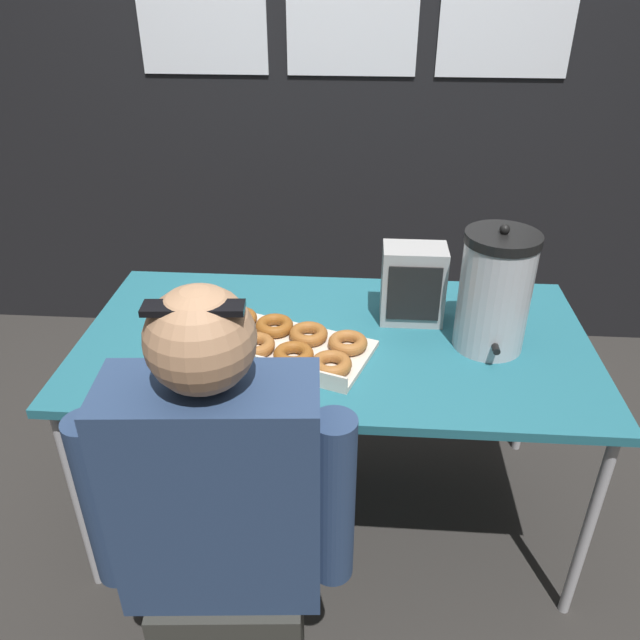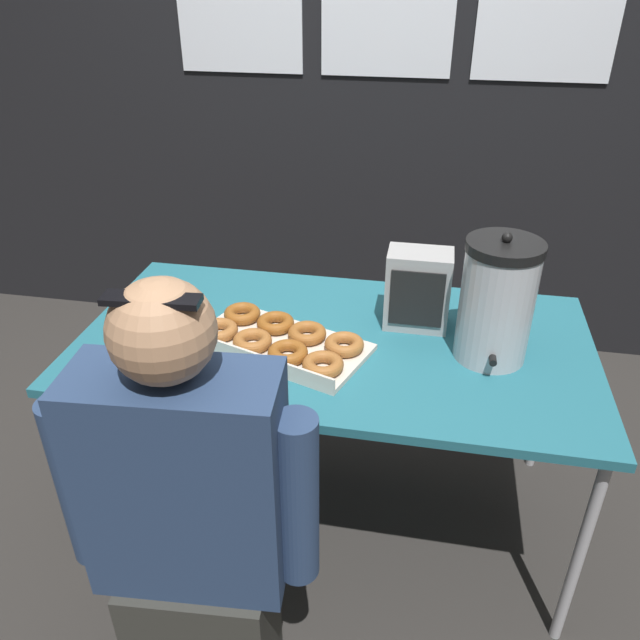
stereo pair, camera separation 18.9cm
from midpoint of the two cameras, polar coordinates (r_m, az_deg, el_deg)
The scene contains 8 objects.
ground_plane at distance 2.39m, azimuth 3.49°, elevation -16.76°, with size 12.00×12.00×0.00m, color #2D2B28.
back_wall at distance 2.97m, azimuth 8.11°, elevation 23.13°, with size 6.00×0.11×2.77m.
folding_table at distance 1.94m, azimuth 4.12°, elevation -2.78°, with size 1.56×0.83×0.73m.
donut_box at distance 1.86m, azimuth -0.79°, elevation -1.95°, with size 0.57×0.42×0.05m.
coffee_urn at distance 1.84m, azimuth 18.73°, elevation 1.56°, with size 0.21×0.24×0.39m.
cell_phone at distance 2.02m, azimuth -11.50°, elevation -0.41°, with size 0.11×0.15×0.01m.
space_heater at distance 1.96m, azimuth 11.67°, elevation 2.68°, with size 0.20×0.13×0.25m.
person_seated at distance 1.53m, azimuth -7.96°, elevation -19.01°, with size 0.59×0.27×1.24m.
Camera 2 is at (0.26, -1.61, 1.74)m, focal length 35.00 mm.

